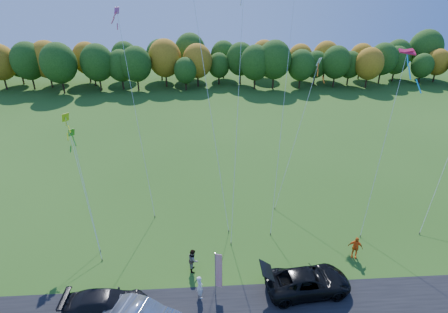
{
  "coord_description": "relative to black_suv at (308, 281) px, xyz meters",
  "views": [
    {
      "loc": [
        -1.62,
        -19.59,
        19.4
      ],
      "look_at": [
        0.0,
        6.0,
        7.0
      ],
      "focal_mm": 28.0,
      "sensor_mm": 36.0,
      "label": 1
    }
  ],
  "objects": [
    {
      "name": "ground",
      "position": [
        -5.42,
        1.78,
        -0.83
      ],
      "size": [
        160.0,
        160.0,
        0.0
      ],
      "primitive_type": "plane",
      "color": "#275015"
    },
    {
      "name": "tree_line",
      "position": [
        -5.42,
        56.78,
        -0.83
      ],
      "size": [
        116.0,
        12.0,
        10.0
      ],
      "primitive_type": null,
      "color": "#1E4711",
      "rests_on": "ground"
    },
    {
      "name": "black_suv",
      "position": [
        0.0,
        0.0,
        0.0
      ],
      "size": [
        6.2,
        3.29,
        1.66
      ],
      "primitive_type": "imported",
      "rotation": [
        0.0,
        0.0,
        1.66
      ],
      "color": "black",
      "rests_on": "ground"
    },
    {
      "name": "dark_truck_a",
      "position": [
        -13.69,
        -1.05,
        -0.03
      ],
      "size": [
        5.55,
        2.33,
        1.6
      ],
      "primitive_type": "imported",
      "rotation": [
        0.0,
        0.0,
        1.55
      ],
      "color": "black",
      "rests_on": "ground"
    },
    {
      "name": "person_tailgate_a",
      "position": [
        -7.58,
        -0.1,
        0.09
      ],
      "size": [
        0.68,
        0.79,
        1.84
      ],
      "primitive_type": "imported",
      "rotation": [
        0.0,
        0.0,
        2.0
      ],
      "color": "silver",
      "rests_on": "ground"
    },
    {
      "name": "person_tailgate_b",
      "position": [
        -8.07,
        2.56,
        0.11
      ],
      "size": [
        0.71,
        0.91,
        1.87
      ],
      "primitive_type": "imported",
      "rotation": [
        0.0,
        0.0,
        1.57
      ],
      "color": "gray",
      "rests_on": "ground"
    },
    {
      "name": "person_east",
      "position": [
        4.69,
        3.16,
        0.12
      ],
      "size": [
        1.21,
        0.86,
        1.9
      ],
      "primitive_type": "imported",
      "rotation": [
        0.0,
        0.0,
        -0.4
      ],
      "color": "orange",
      "rests_on": "ground"
    },
    {
      "name": "feather_flag",
      "position": [
        -6.32,
        -0.05,
        1.47
      ],
      "size": [
        0.48,
        0.19,
        3.77
      ],
      "color": "#999999",
      "rests_on": "ground"
    },
    {
      "name": "kite_delta_blue",
      "position": [
        -6.81,
        12.33,
        12.02
      ],
      "size": [
        5.17,
        11.89,
        26.61
      ],
      "color": "#4C3F33",
      "rests_on": "ground"
    },
    {
      "name": "kite_parafoil_orange",
      "position": [
        0.57,
        13.0,
        13.36
      ],
      "size": [
        6.2,
        14.13,
        28.84
      ],
      "color": "#4C3F33",
      "rests_on": "ground"
    },
    {
      "name": "kite_delta_red",
      "position": [
        -4.12,
        9.65,
        10.77
      ],
      "size": [
        2.87,
        9.39,
        23.29
      ],
      "color": "#4C3F33",
      "rests_on": "ground"
    },
    {
      "name": "kite_parafoil_rainbow",
      "position": [
        8.47,
        8.77,
        6.58
      ],
      "size": [
        5.89,
        7.02,
        15.03
      ],
      "color": "#4C3F33",
      "rests_on": "ground"
    },
    {
      "name": "kite_diamond_yellow",
      "position": [
        -16.87,
        7.18,
        4.17
      ],
      "size": [
        3.77,
        7.04,
        10.51
      ],
      "color": "#4C3F33",
      "rests_on": "ground"
    },
    {
      "name": "kite_diamond_green",
      "position": [
        -16.85,
        7.43,
        3.61
      ],
      "size": [
        2.84,
        5.38,
        9.28
      ],
      "color": "#4C3F33",
      "rests_on": "ground"
    },
    {
      "name": "kite_diamond_white",
      "position": [
        2.05,
        13.15,
        5.75
      ],
      "size": [
        5.34,
        6.55,
        13.7
      ],
      "color": "#4C3F33",
      "rests_on": "ground"
    },
    {
      "name": "kite_diamond_pink",
      "position": [
        -13.14,
        12.95,
        8.09
      ],
      "size": [
        3.2,
        7.34,
        18.21
      ],
      "color": "#4C3F33",
      "rests_on": "ground"
    },
    {
      "name": "kite_diamond_blue_low",
      "position": [
        13.91,
        8.05,
        2.96
      ],
      "size": [
        5.24,
        5.54,
        8.03
      ],
      "color": "#4C3F33",
      "rests_on": "ground"
    }
  ]
}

